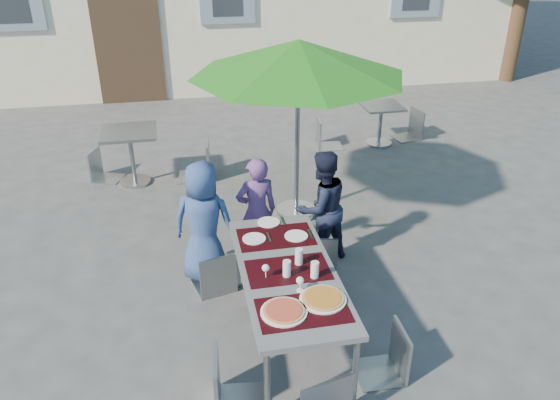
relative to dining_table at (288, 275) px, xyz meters
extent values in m
plane|color=#414143|center=(0.39, 0.15, -0.70)|extent=(90.00, 90.00, 0.00)
cube|color=#3C2A1C|center=(-1.61, 7.62, 0.40)|extent=(1.30, 0.06, 2.20)
cylinder|color=#47311E|center=(6.89, 7.65, 0.70)|extent=(0.36, 0.36, 2.80)
cube|color=#45454A|center=(0.00, 0.00, 0.03)|extent=(0.80, 1.85, 0.05)
cylinder|color=gray|center=(-0.34, -0.86, -0.35)|extent=(0.05, 0.05, 0.70)
cylinder|color=gray|center=(0.34, -0.86, -0.35)|extent=(0.05, 0.05, 0.70)
cylinder|color=gray|center=(-0.34, 0.86, -0.35)|extent=(0.05, 0.05, 0.70)
cylinder|color=gray|center=(0.34, 0.86, -0.35)|extent=(0.05, 0.05, 0.70)
cube|color=black|center=(0.00, -0.55, 0.06)|extent=(0.70, 0.42, 0.01)
cube|color=black|center=(0.00, 0.00, 0.06)|extent=(0.70, 0.42, 0.01)
cube|color=black|center=(0.00, 0.55, 0.06)|extent=(0.70, 0.42, 0.01)
cylinder|color=white|center=(-0.15, -0.55, 0.07)|extent=(0.36, 0.36, 0.01)
cylinder|color=tan|center=(-0.15, -0.55, 0.08)|extent=(0.32, 0.32, 0.01)
cylinder|color=#A0240F|center=(-0.15, -0.55, 0.09)|extent=(0.28, 0.28, 0.01)
cylinder|color=white|center=(0.18, -0.46, 0.07)|extent=(0.37, 0.37, 0.01)
cylinder|color=tan|center=(0.18, -0.46, 0.08)|extent=(0.33, 0.33, 0.01)
cylinder|color=#993A0A|center=(0.18, -0.46, 0.09)|extent=(0.29, 0.29, 0.01)
cylinder|color=silver|center=(-0.03, -0.08, 0.13)|extent=(0.07, 0.07, 0.15)
cylinder|color=silver|center=(0.11, 0.07, 0.13)|extent=(0.07, 0.07, 0.15)
cylinder|color=silver|center=(0.20, -0.15, 0.13)|extent=(0.07, 0.07, 0.15)
cylinder|color=silver|center=(-0.20, -0.07, 0.06)|extent=(0.06, 0.06, 0.00)
cylinder|color=silver|center=(-0.20, -0.07, 0.09)|extent=(0.01, 0.01, 0.08)
sphere|color=silver|center=(-0.20, -0.07, 0.15)|extent=(0.06, 0.06, 0.06)
cylinder|color=silver|center=(0.03, -0.30, 0.06)|extent=(0.06, 0.06, 0.00)
cylinder|color=silver|center=(0.03, -0.30, 0.09)|extent=(0.01, 0.01, 0.08)
sphere|color=silver|center=(0.03, -0.30, 0.15)|extent=(0.06, 0.06, 0.06)
cylinder|color=white|center=(-0.21, 0.55, 0.06)|extent=(0.22, 0.22, 0.01)
cube|color=#B1B3B9|center=(-0.07, 0.55, 0.06)|extent=(0.02, 0.18, 0.00)
cylinder|color=white|center=(0.19, 0.52, 0.06)|extent=(0.22, 0.22, 0.01)
cube|color=#B1B3B9|center=(0.33, 0.52, 0.06)|extent=(0.02, 0.18, 0.00)
cylinder|color=white|center=(-0.02, 0.82, 0.06)|extent=(0.22, 0.22, 0.01)
cube|color=#B1B3B9|center=(0.12, 0.82, 0.06)|extent=(0.02, 0.18, 0.00)
imported|color=#2E4880|center=(-0.64, 1.11, -0.03)|extent=(0.75, 0.61, 1.32)
imported|color=#643E80|center=(-0.06, 1.31, -0.08)|extent=(0.48, 0.34, 1.24)
imported|color=#181C34|center=(0.63, 1.23, -0.05)|extent=(0.71, 0.55, 1.29)
cube|color=gray|center=(-0.59, 0.92, -0.28)|extent=(0.47, 0.47, 0.03)
cube|color=gray|center=(-0.55, 0.74, -0.05)|extent=(0.38, 0.12, 0.46)
cylinder|color=gray|center=(-0.47, 1.12, -0.49)|extent=(0.02, 0.02, 0.40)
cylinder|color=gray|center=(-0.79, 1.04, -0.49)|extent=(0.02, 0.02, 0.40)
cylinder|color=gray|center=(-0.39, 0.80, -0.49)|extent=(0.02, 0.02, 0.40)
cylinder|color=gray|center=(-0.71, 0.72, -0.49)|extent=(0.02, 0.02, 0.40)
cube|color=#8E9399|center=(0.04, 1.20, -0.22)|extent=(0.54, 0.54, 0.03)
cube|color=#8E9399|center=(0.09, 1.00, 0.05)|extent=(0.44, 0.13, 0.53)
cylinder|color=#8E9399|center=(0.18, 1.44, -0.46)|extent=(0.02, 0.02, 0.47)
cylinder|color=#8E9399|center=(-0.19, 1.35, -0.46)|extent=(0.02, 0.02, 0.47)
cylinder|color=#8E9399|center=(0.27, 1.06, -0.46)|extent=(0.02, 0.02, 0.47)
cylinder|color=#8E9399|center=(-0.10, 0.97, -0.46)|extent=(0.02, 0.02, 0.47)
cube|color=gray|center=(0.56, 1.05, -0.27)|extent=(0.49, 0.49, 0.03)
cube|color=gray|center=(0.52, 0.87, -0.03)|extent=(0.39, 0.13, 0.48)
cylinder|color=gray|center=(0.77, 1.18, -0.49)|extent=(0.02, 0.02, 0.42)
cylinder|color=gray|center=(0.44, 1.26, -0.49)|extent=(0.02, 0.02, 0.42)
cylinder|color=gray|center=(0.69, 0.84, -0.49)|extent=(0.02, 0.02, 0.42)
cylinder|color=gray|center=(0.35, 0.93, -0.49)|extent=(0.02, 0.02, 0.42)
cube|color=#8E9499|center=(-0.50, -0.68, -0.25)|extent=(0.46, 0.46, 0.03)
cube|color=#8E9499|center=(-0.70, -0.66, 0.00)|extent=(0.07, 0.42, 0.50)
cylinder|color=#8E9499|center=(-0.34, -0.88, -0.48)|extent=(0.02, 0.02, 0.44)
cylinder|color=#8E9499|center=(-0.30, -0.52, -0.48)|extent=(0.02, 0.02, 0.44)
cylinder|color=#8E9499|center=(-0.66, -0.48, -0.48)|extent=(0.02, 0.02, 0.44)
cube|color=gray|center=(0.66, -0.58, -0.29)|extent=(0.39, 0.39, 0.03)
cube|color=gray|center=(0.84, -0.59, -0.07)|extent=(0.04, 0.38, 0.45)
cylinder|color=gray|center=(0.50, -0.42, -0.50)|extent=(0.02, 0.02, 0.40)
cylinder|color=gray|center=(0.49, -0.74, -0.50)|extent=(0.02, 0.02, 0.40)
cylinder|color=gray|center=(0.82, -0.42, -0.50)|extent=(0.02, 0.02, 0.40)
cylinder|color=gray|center=(0.81, -0.75, -0.50)|extent=(0.02, 0.02, 0.40)
cube|color=gray|center=(0.07, -1.06, 0.02)|extent=(0.42, 0.14, 0.51)
cylinder|color=#B1B3B9|center=(0.60, 2.25, -0.65)|extent=(0.50, 0.50, 0.09)
cylinder|color=gray|center=(0.60, 2.25, 0.34)|extent=(0.06, 0.06, 2.06)
cone|color=#216F18|center=(0.60, 2.25, 1.32)|extent=(2.52, 2.52, 0.40)
cylinder|color=#B1B3B9|center=(-1.48, 3.63, -0.67)|extent=(0.44, 0.44, 0.04)
cylinder|color=gray|center=(-1.48, 3.63, -0.32)|extent=(0.06, 0.06, 0.75)
cube|color=gray|center=(-1.48, 3.63, 0.08)|extent=(0.75, 0.75, 0.04)
cube|color=#929A9E|center=(-1.87, 3.84, -0.30)|extent=(0.48, 0.48, 0.03)
cube|color=#929A9E|center=(-2.03, 3.90, -0.07)|extent=(0.15, 0.36, 0.45)
cylinder|color=#929A9E|center=(-1.77, 3.63, -0.50)|extent=(0.02, 0.02, 0.39)
cylinder|color=#929A9E|center=(-1.66, 3.93, -0.50)|extent=(0.02, 0.02, 0.39)
cylinder|color=#929A9E|center=(-2.07, 3.74, -0.50)|extent=(0.02, 0.02, 0.39)
cylinder|color=#929A9E|center=(-1.96, 4.04, -0.50)|extent=(0.02, 0.02, 0.39)
cube|color=gray|center=(-0.63, 3.65, -0.20)|extent=(0.51, 0.51, 0.03)
cube|color=gray|center=(-0.41, 3.63, 0.08)|extent=(0.08, 0.46, 0.55)
cylinder|color=gray|center=(-0.81, 3.87, -0.45)|extent=(0.02, 0.02, 0.49)
cylinder|color=gray|center=(-0.85, 3.47, -0.45)|extent=(0.02, 0.02, 0.49)
cylinder|color=gray|center=(-0.41, 3.83, -0.45)|extent=(0.02, 0.02, 0.49)
cylinder|color=gray|center=(-0.45, 3.43, -0.45)|extent=(0.02, 0.02, 0.49)
cylinder|color=#B1B3B9|center=(2.51, 4.38, -0.68)|extent=(0.44, 0.44, 0.04)
cylinder|color=gray|center=(2.51, 4.38, -0.38)|extent=(0.06, 0.06, 0.64)
cube|color=gray|center=(2.51, 4.38, -0.03)|extent=(0.64, 0.64, 0.04)
cube|color=#93989E|center=(1.67, 4.42, -0.26)|extent=(0.45, 0.45, 0.03)
cube|color=#93989E|center=(1.48, 4.44, -0.02)|extent=(0.08, 0.41, 0.48)
cylinder|color=#93989E|center=(1.82, 4.22, -0.48)|extent=(0.02, 0.02, 0.43)
cylinder|color=#93989E|center=(1.86, 4.57, -0.48)|extent=(0.02, 0.02, 0.43)
cylinder|color=#93989E|center=(1.47, 4.27, -0.48)|extent=(0.02, 0.02, 0.43)
cylinder|color=#93989E|center=(1.52, 4.61, -0.48)|extent=(0.02, 0.02, 0.43)
cube|color=gray|center=(3.07, 4.55, -0.25)|extent=(0.48, 0.48, 0.03)
cube|color=gray|center=(3.26, 4.58, -0.01)|extent=(0.10, 0.41, 0.49)
cylinder|color=gray|center=(2.86, 4.69, -0.48)|extent=(0.02, 0.02, 0.43)
cylinder|color=gray|center=(2.92, 4.34, -0.48)|extent=(0.02, 0.02, 0.43)
cylinder|color=gray|center=(3.21, 4.75, -0.48)|extent=(0.02, 0.02, 0.43)
cylinder|color=gray|center=(3.27, 4.40, -0.48)|extent=(0.02, 0.02, 0.43)
camera|label=1|loc=(-0.82, -3.76, 2.74)|focal=35.00mm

